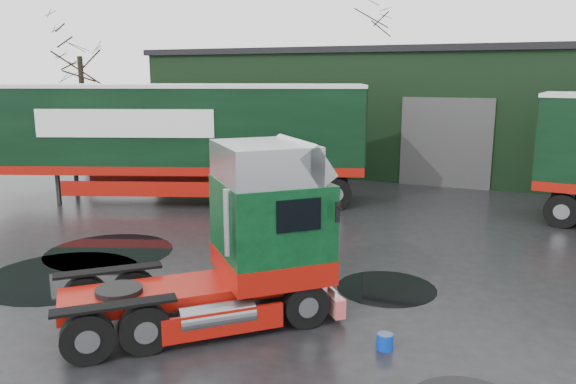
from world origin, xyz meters
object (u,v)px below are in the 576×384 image
object	(u,v)px
wash_bucket	(385,342)
tree_left	(82,88)
warehouse	(463,109)
trailer_left	(174,143)
hero_tractor	(191,236)
tree_back_a	(370,78)

from	to	relation	value
wash_bucket	tree_left	distance (m)	25.15
warehouse	tree_left	xyz separation A→B (m)	(-19.00, -8.00, 1.09)
warehouse	trailer_left	distance (m)	16.30
hero_tractor	wash_bucket	size ratio (longest dim) A/B	19.04
warehouse	wash_bucket	distance (m)	22.47
hero_tractor	trailer_left	bearing A→B (deg)	172.23
warehouse	tree_back_a	world-z (taller)	tree_back_a
hero_tractor	trailer_left	size ratio (longest dim) A/B	0.40
warehouse	wash_bucket	size ratio (longest dim) A/B	103.60
tree_left	trailer_left	bearing A→B (deg)	-28.81
tree_left	warehouse	bearing A→B (deg)	22.83
trailer_left	tree_back_a	distance (m)	23.40
tree_left	wash_bucket	bearing A→B (deg)	-34.99
trailer_left	hero_tractor	bearing A→B (deg)	-164.99
trailer_left	wash_bucket	bearing A→B (deg)	-151.07
wash_bucket	tree_back_a	distance (m)	33.87
warehouse	hero_tractor	world-z (taller)	warehouse
hero_tractor	wash_bucket	distance (m)	4.25
tree_left	tree_back_a	size ratio (longest dim) A/B	0.89
tree_left	hero_tractor	bearing A→B (deg)	-41.75
warehouse	trailer_left	world-z (taller)	warehouse
wash_bucket	tree_left	size ratio (longest dim) A/B	0.04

